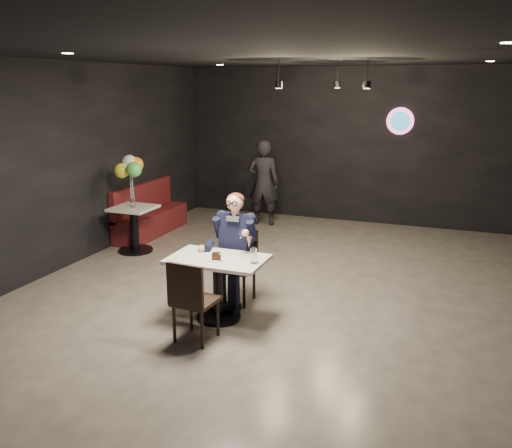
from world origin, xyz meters
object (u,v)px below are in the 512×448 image
at_px(balloon_vase, 133,203).
at_px(seated_man, 236,247).
at_px(chair_near, 196,299).
at_px(booth_bench, 151,210).
at_px(sundae_glass, 254,255).
at_px(chair_far, 236,267).
at_px(side_table, 135,228).
at_px(passerby, 263,183).
at_px(main_table, 218,288).

bearing_deg(balloon_vase, seated_man, -29.81).
bearing_deg(seated_man, balloon_vase, 150.19).
xyz_separation_m(chair_near, booth_bench, (-2.68, 3.47, 0.00)).
relative_size(sundae_glass, booth_bench, 0.09).
distance_m(chair_far, booth_bench, 3.57).
distance_m(side_table, passerby, 2.81).
xyz_separation_m(chair_near, sundae_glass, (0.45, 0.54, 0.37)).
height_order(chair_near, side_table, chair_near).
xyz_separation_m(chair_far, balloon_vase, (-2.38, 1.36, 0.36)).
bearing_deg(chair_near, booth_bench, 131.52).
bearing_deg(chair_near, main_table, 93.93).
height_order(chair_near, sundae_glass, same).
xyz_separation_m(chair_far, booth_bench, (-2.68, 2.36, 0.00)).
height_order(sundae_glass, passerby, passerby).
bearing_deg(main_table, balloon_vase, 141.18).
distance_m(chair_far, sundae_glass, 0.82).
height_order(main_table, side_table, side_table).
xyz_separation_m(chair_far, seated_man, (0.00, 0.00, 0.26)).
relative_size(chair_far, booth_bench, 0.50).
relative_size(sundae_glass, balloon_vase, 1.25).
height_order(main_table, chair_near, chair_near).
xyz_separation_m(main_table, seated_man, (0.00, 0.55, 0.34)).
bearing_deg(sundae_glass, balloon_vase, 145.63).
height_order(sundae_glass, side_table, sundae_glass).
height_order(chair_far, side_table, chair_far).
xyz_separation_m(seated_man, sundae_glass, (0.45, -0.57, 0.11)).
relative_size(chair_near, balloon_vase, 6.78).
relative_size(booth_bench, balloon_vase, 13.70).
distance_m(sundae_glass, passerby, 4.60).
relative_size(chair_far, chair_near, 1.00).
bearing_deg(passerby, chair_far, 96.64).
xyz_separation_m(main_table, sundae_glass, (0.45, -0.02, 0.46)).
xyz_separation_m(main_table, booth_bench, (-2.68, 2.91, 0.09)).
bearing_deg(sundae_glass, chair_near, -129.87).
relative_size(seated_man, sundae_glass, 8.50).
distance_m(main_table, sundae_glass, 0.64).
bearing_deg(balloon_vase, chair_near, -46.17).
xyz_separation_m(balloon_vase, passerby, (1.35, 2.43, 0.01)).
relative_size(main_table, passerby, 0.67).
relative_size(seated_man, passerby, 0.87).
relative_size(chair_near, passerby, 0.56).
distance_m(chair_near, seated_man, 1.14).
xyz_separation_m(seated_man, balloon_vase, (-2.38, 1.36, 0.10)).
height_order(chair_near, seated_man, seated_man).
bearing_deg(side_table, main_table, -38.82).
distance_m(booth_bench, balloon_vase, 1.10).
bearing_deg(side_table, chair_near, -46.17).
height_order(seated_man, side_table, seated_man).
height_order(chair_far, sundae_glass, same).
relative_size(booth_bench, side_table, 2.32).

